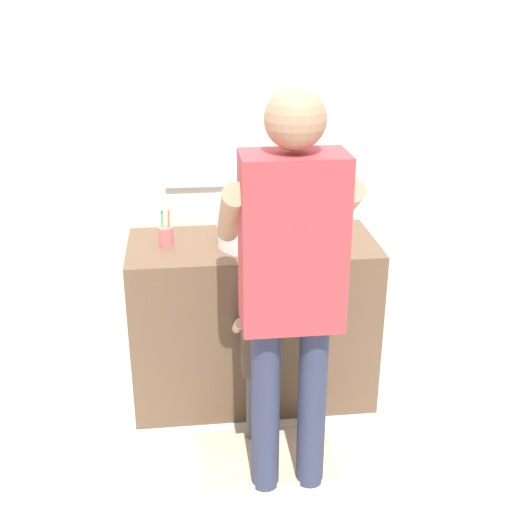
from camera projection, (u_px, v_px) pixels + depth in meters
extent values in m
plane|color=silver|center=(259.00, 425.00, 3.29)|extent=(14.00, 14.00, 0.00)
cube|color=silver|center=(245.00, 130.00, 3.35)|extent=(4.40, 0.08, 2.70)
cube|color=silver|center=(246.00, 111.00, 3.26)|extent=(0.83, 0.02, 0.76)
cube|color=brown|center=(253.00, 320.00, 3.40)|extent=(1.22, 0.54, 0.86)
cylinder|color=white|center=(253.00, 233.00, 3.20)|extent=(0.35, 0.35, 0.11)
cylinder|color=silver|center=(253.00, 232.00, 3.20)|extent=(0.29, 0.29, 0.09)
cylinder|color=#B7BABF|center=(248.00, 212.00, 3.39)|extent=(0.03, 0.03, 0.18)
cylinder|color=#B7BABF|center=(249.00, 200.00, 3.31)|extent=(0.02, 0.12, 0.02)
cylinder|color=#B7BABF|center=(235.00, 224.00, 3.41)|extent=(0.04, 0.04, 0.05)
cylinder|color=#B7BABF|center=(262.00, 223.00, 3.43)|extent=(0.04, 0.04, 0.05)
cylinder|color=#D86666|center=(166.00, 237.00, 3.18)|extent=(0.07, 0.07, 0.09)
cylinder|color=green|center=(162.00, 226.00, 3.16)|extent=(0.01, 0.03, 0.17)
cube|color=white|center=(161.00, 207.00, 3.12)|extent=(0.01, 0.02, 0.02)
cylinder|color=orange|center=(169.00, 226.00, 3.17)|extent=(0.02, 0.03, 0.17)
cube|color=white|center=(168.00, 207.00, 3.13)|extent=(0.01, 0.02, 0.02)
cylinder|color=#66B2D1|center=(325.00, 223.00, 3.31)|extent=(0.06, 0.06, 0.13)
cylinder|color=#2D2D2D|center=(326.00, 207.00, 3.28)|extent=(0.02, 0.02, 0.04)
cube|color=#CCAD8E|center=(266.00, 456.00, 3.06)|extent=(0.64, 0.40, 0.02)
cylinder|color=#47474C|center=(252.00, 406.00, 3.11)|extent=(0.06, 0.06, 0.38)
cylinder|color=#47474C|center=(272.00, 405.00, 3.12)|extent=(0.06, 0.06, 0.38)
cube|color=brown|center=(263.00, 340.00, 2.98)|extent=(0.19, 0.11, 0.33)
sphere|color=#D8A884|center=(263.00, 294.00, 2.90)|extent=(0.11, 0.11, 0.11)
cylinder|color=#D8A884|center=(238.00, 326.00, 3.04)|extent=(0.05, 0.23, 0.18)
cylinder|color=#D8A884|center=(283.00, 324.00, 3.06)|extent=(0.05, 0.23, 0.18)
cylinder|color=#2D334C|center=(265.00, 408.00, 2.76)|extent=(0.12, 0.12, 0.79)
cylinder|color=#2D334C|center=(312.00, 405.00, 2.78)|extent=(0.12, 0.12, 0.79)
cube|color=#B7383D|center=(292.00, 243.00, 2.49)|extent=(0.40, 0.22, 0.69)
sphere|color=#A87A5B|center=(295.00, 119.00, 2.31)|extent=(0.22, 0.22, 0.22)
cylinder|color=#A87A5B|center=(231.00, 214.00, 2.61)|extent=(0.10, 0.48, 0.37)
cylinder|color=#A87A5B|center=(339.00, 210.00, 2.65)|extent=(0.10, 0.48, 0.37)
cylinder|color=orange|center=(327.00, 236.00, 2.89)|extent=(0.01, 0.14, 0.03)
cube|color=white|center=(324.00, 228.00, 2.95)|extent=(0.01, 0.02, 0.02)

